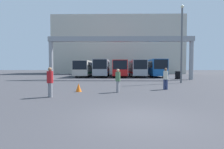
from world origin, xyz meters
TOP-DOWN VIEW (x-y plane):
  - ground_plane at (0.00, 0.00)m, footprint 200.00×200.00m
  - building_backdrop at (0.00, 45.87)m, footprint 35.57×12.00m
  - overhead_gantry at (0.00, 19.36)m, footprint 21.00×0.80m
  - bus_slot_0 at (-6.66, 28.69)m, footprint 2.58×12.41m
  - bus_slot_1 at (-3.33, 28.20)m, footprint 2.53×11.44m
  - bus_slot_2 at (0.00, 28.21)m, footprint 2.55×11.47m
  - bus_slot_3 at (3.33, 27.68)m, footprint 2.46×10.39m
  - bus_slot_4 at (6.66, 27.50)m, footprint 2.50×10.05m
  - pedestrian_far_center at (-4.76, 4.38)m, footprint 0.38×0.38m
  - pedestrian_near_left at (-0.62, 6.42)m, footprint 0.35×0.35m
  - pedestrian_near_right at (3.26, 8.06)m, footprint 0.36×0.36m
  - traffic_cone at (-3.52, 6.71)m, footprint 0.43×0.43m
  - tire_stack at (8.86, 20.69)m, footprint 1.04×1.04m
  - lamp_post at (6.75, 13.99)m, footprint 0.36×0.36m

SIDE VIEW (x-z plane):
  - ground_plane at x=0.00m, z-range 0.00..0.00m
  - traffic_cone at x=-3.52m, z-range 0.00..0.62m
  - tire_stack at x=8.86m, z-range 0.00..1.20m
  - pedestrian_near_left at x=-0.62m, z-range 0.05..1.75m
  - pedestrian_near_right at x=3.26m, z-range 0.05..1.79m
  - pedestrian_far_center at x=-4.76m, z-range 0.06..1.86m
  - bus_slot_0 at x=-6.66m, z-range 0.23..3.22m
  - bus_slot_2 at x=0.00m, z-range 0.24..3.29m
  - bus_slot_3 at x=3.33m, z-range 0.24..3.34m
  - bus_slot_4 at x=6.66m, z-range 0.24..3.42m
  - bus_slot_1 at x=-3.33m, z-range 0.24..3.42m
  - lamp_post at x=6.75m, z-range 0.37..9.17m
  - overhead_gantry at x=0.00m, z-range 1.97..8.20m
  - building_backdrop at x=0.00m, z-range 0.00..15.65m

